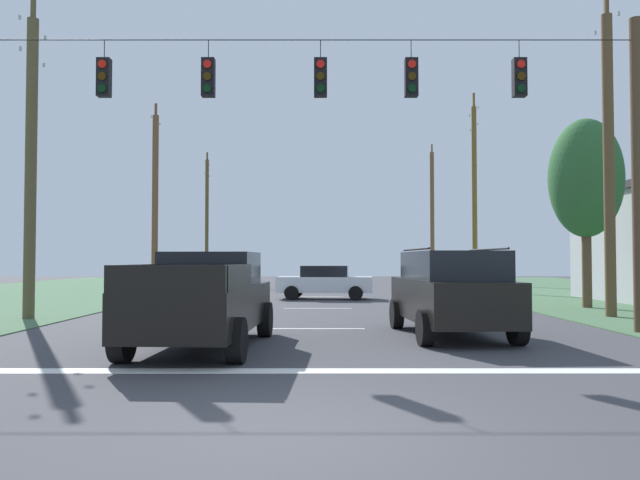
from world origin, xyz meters
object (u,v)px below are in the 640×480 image
Objects in this scene: distant_car_crossing_white at (327,282)px; utility_pole_near_left at (434,215)px; utility_pole_mid_right at (611,161)px; utility_pole_far_left at (33,161)px; utility_pole_distant_right at (157,201)px; utility_pole_distant_left at (209,217)px; overhead_signal_span at (316,153)px; pickup_truck at (207,300)px; tree_roadside_right at (588,179)px; utility_pole_far_right at (477,193)px; suv_black at (453,291)px.

distant_car_crossing_white is 22.76m from utility_pole_near_left.
utility_pole_mid_right reaches higher than utility_pole_far_left.
utility_pole_distant_right reaches higher than utility_pole_distant_left.
overhead_signal_span reaches higher than pickup_truck.
utility_pole_far_right is at bearing 95.23° from tree_roadside_right.
utility_pole_distant_right reaches higher than utility_pole_mid_right.
utility_pole_mid_right is at bearing 23.76° from overhead_signal_span.
utility_pole_mid_right is (9.18, 4.04, 0.45)m from overhead_signal_span.
utility_pole_far_right is 13.93m from utility_pole_near_left.
utility_pole_distant_left is at bearing -177.69° from utility_pole_near_left.
utility_pole_near_left reaches higher than utility_pole_far_left.
utility_pole_mid_right is 17.76m from utility_pole_far_left.
tree_roadside_right is at bearing -84.77° from utility_pole_far_right.
utility_pole_near_left reaches higher than utility_pole_distant_right.
suv_black is at bearing -99.79° from utility_pole_near_left.
utility_pole_far_right is at bearing 65.44° from overhead_signal_span.
utility_pole_near_left is at bearing 80.21° from suv_black.
utility_pole_distant_right is (-12.03, 18.68, 3.91)m from suv_black.
overhead_signal_span is at bearing 47.35° from pickup_truck.
utility_pole_far_right is 11.99m from tree_roadside_right.
pickup_truck is 0.50× the size of utility_pole_near_left.
utility_pole_far_left is 0.95× the size of utility_pole_distant_left.
utility_pole_mid_right is 22.83m from utility_pole_distant_right.
utility_pole_distant_left is at bearing 126.73° from tree_roadside_right.
utility_pole_distant_left reaches higher than overhead_signal_span.
utility_pole_far_right reaches higher than utility_pole_distant_left.
utility_pole_far_right is 17.81m from utility_pole_distant_right.
tree_roadside_right is at bearing -29.06° from utility_pole_distant_right.
utility_pole_distant_left is (-0.15, 29.35, 0.39)m from utility_pole_far_left.
utility_pole_distant_left reaches higher than pickup_truck.
pickup_truck is at bearing -79.47° from utility_pole_distant_left.
distant_car_crossing_white is at bearing 80.46° from pickup_truck.
utility_pole_far_right reaches higher than utility_pole_near_left.
utility_pole_mid_right reaches higher than pickup_truck.
utility_pole_far_right is at bearing 90.93° from utility_pole_mid_right.
pickup_truck is 0.48× the size of utility_pole_far_right.
tree_roadside_right is at bearing -87.95° from utility_pole_near_left.
utility_pole_distant_right is at bearing 107.91° from pickup_truck.
utility_pole_distant_right is at bearing 122.78° from suv_black.
tree_roadside_right is at bearing 76.82° from utility_pole_mid_right.
suv_black is 0.43× the size of utility_pole_far_right.
distant_car_crossing_white is at bearing 134.71° from utility_pole_mid_right.
distant_car_crossing_white is (2.57, 15.32, -0.18)m from pickup_truck.
distant_car_crossing_white is at bearing 88.32° from overhead_signal_span.
utility_pole_near_left is at bearing 89.31° from utility_pole_far_right.
distant_car_crossing_white is 0.39× the size of utility_pole_far_right.
utility_pole_far_right is (5.71, 20.13, 4.53)m from suv_black.
suv_black is 35.65m from utility_pole_distant_left.
utility_pole_near_left is 23.61m from utility_pole_distant_right.
suv_black is 0.70× the size of tree_roadside_right.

